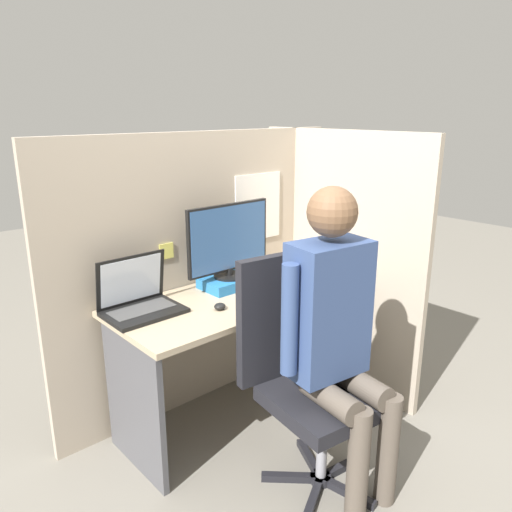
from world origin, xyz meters
name	(u,v)px	position (x,y,z in m)	size (l,w,h in m)	color
ground_plane	(279,438)	(0.00, 0.00, 0.00)	(12.00, 12.00, 0.00)	slate
cubicle_panel_back	(206,270)	(0.00, 0.63, 0.79)	(1.92, 0.05, 1.58)	tan
cubicle_panel_right	(338,261)	(0.73, 0.24, 0.79)	(0.04, 1.23, 1.58)	tan
desk	(242,325)	(0.00, 0.30, 0.56)	(1.42, 0.60, 0.74)	tan
paper_box	(230,282)	(0.02, 0.43, 0.77)	(0.31, 0.21, 0.06)	#236BAD
monitor	(229,240)	(0.02, 0.43, 1.01)	(0.53, 0.18, 0.41)	black
laptop	(140,302)	(-0.53, 0.44, 0.79)	(0.36, 0.26, 0.28)	black
mouse	(220,306)	(-0.23, 0.20, 0.76)	(0.06, 0.06, 0.03)	black
stapler	(328,269)	(0.62, 0.23, 0.77)	(0.05, 0.17, 0.05)	black
carrot_toy	(286,288)	(0.20, 0.16, 0.76)	(0.04, 0.13, 0.04)	orange
office_chair	(304,371)	(-0.10, -0.26, 0.55)	(0.54, 0.59, 1.07)	black
person	(336,326)	(-0.08, -0.41, 0.82)	(0.48, 0.44, 1.40)	brown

